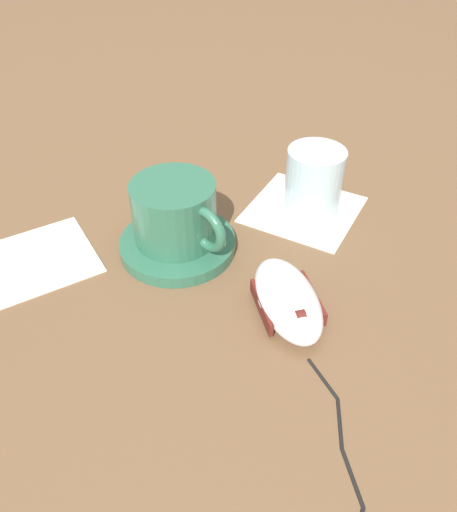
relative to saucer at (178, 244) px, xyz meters
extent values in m
plane|color=brown|center=(-0.01, -0.01, -0.01)|extent=(3.00, 3.00, 0.00)
cylinder|color=#2D664C|center=(0.00, 0.00, 0.00)|extent=(0.13, 0.13, 0.01)
cylinder|color=#2D664C|center=(0.00, 0.00, 0.04)|extent=(0.09, 0.09, 0.07)
torus|color=#2D664C|center=(-0.04, 0.02, 0.04)|extent=(0.05, 0.03, 0.05)
ellipsoid|color=silver|center=(-0.13, 0.06, 0.01)|extent=(0.10, 0.13, 0.03)
cylinder|color=#591E19|center=(-0.15, 0.09, 0.02)|extent=(0.01, 0.01, 0.01)
cube|color=#591E19|center=(-0.16, 0.05, 0.01)|extent=(0.03, 0.06, 0.01)
cube|color=#591E19|center=(-0.11, 0.08, 0.01)|extent=(0.03, 0.06, 0.01)
cylinder|color=black|center=(-0.18, 0.13, -0.01)|extent=(0.03, 0.04, 0.00)
cylinder|color=black|center=(-0.19, 0.17, -0.01)|extent=(0.01, 0.04, 0.00)
cylinder|color=black|center=(-0.21, 0.21, -0.01)|extent=(0.02, 0.04, 0.00)
sphere|color=black|center=(-0.16, 0.12, -0.01)|extent=(0.00, 0.00, 0.00)
sphere|color=black|center=(-0.19, 0.15, -0.01)|extent=(0.00, 0.00, 0.00)
sphere|color=black|center=(-0.20, 0.19, -0.01)|extent=(0.00, 0.00, 0.00)
sphere|color=black|center=(-0.21, 0.23, -0.01)|extent=(0.00, 0.00, 0.00)
cube|color=silver|center=(-0.12, -0.11, -0.01)|extent=(0.15, 0.15, 0.00)
cylinder|color=silver|center=(-0.13, -0.12, 0.03)|extent=(0.07, 0.07, 0.08)
cube|color=silver|center=(0.14, 0.05, -0.01)|extent=(0.16, 0.16, 0.00)
camera|label=1|loc=(-0.16, 0.40, 0.35)|focal=35.00mm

